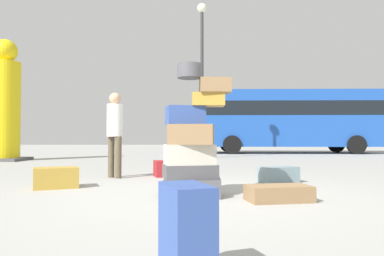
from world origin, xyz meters
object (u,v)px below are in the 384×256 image
Objects in this scene: suitcase_navy_left_side at (186,235)px; yellow_dummy_statue at (5,106)px; suitcase_slate_white_trunk at (278,175)px; lamp_post at (202,56)px; suitcase_tower at (193,146)px; person_bearded_onlooker at (115,127)px; parked_bus at (287,118)px; suitcase_maroon_upright_blue at (169,168)px; suitcase_brown_foreground_far at (279,193)px; suitcase_tan_right_side at (56,178)px.

suitcase_navy_left_side is 12.05m from yellow_dummy_statue.
lamp_post is at bearing 76.74° from suitcase_slate_white_trunk.
suitcase_tower is 2.59m from person_bearded_onlooker.
lamp_post reaches higher than suitcase_navy_left_side.
lamp_post reaches higher than parked_bus.
parked_bus is (5.47, 11.33, 1.68)m from suitcase_maroon_upright_blue.
person_bearded_onlooker is at bearing 124.53° from suitcase_brown_foreground_far.
suitcase_maroon_upright_blue is 7.89m from yellow_dummy_statue.
suitcase_slate_white_trunk reaches higher than suitcase_brown_foreground_far.
suitcase_navy_left_side is 0.05× the size of parked_bus.
suitcase_tan_right_side is at bearing -116.96° from parked_bus.
suitcase_maroon_upright_blue is (-0.43, 2.39, -0.49)m from suitcase_tower.
lamp_post is (-4.60, -4.98, 2.02)m from parked_bus.
suitcase_tan_right_side is 0.15× the size of yellow_dummy_statue.
person_bearded_onlooker is at bearing 86.67° from suitcase_navy_left_side.
suitcase_brown_foreground_far is at bearing -86.43° from lamp_post.
parked_bus reaches higher than suitcase_slate_white_trunk.
suitcase_brown_foreground_far is 1.46× the size of suitcase_navy_left_side.
parked_bus is at bearing 29.10° from yellow_dummy_statue.
suitcase_tower is 2.81m from suitcase_navy_left_side.
suitcase_tower reaches higher than person_bearded_onlooker.
yellow_dummy_statue is 7.13m from lamp_post.
parked_bus reaches higher than person_bearded_onlooker.
suitcase_maroon_upright_blue is 7.39m from lamp_post.
yellow_dummy_statue is at bearing 100.17° from suitcase_tan_right_side.
suitcase_slate_white_trunk is 0.07× the size of parked_bus.
suitcase_slate_white_trunk is (0.44, 1.75, 0.04)m from suitcase_brown_foreground_far.
suitcase_brown_foreground_far is 9.88m from lamp_post.
suitcase_maroon_upright_blue is 0.10× the size of lamp_post.
suitcase_tan_right_side is at bearing -107.17° from lamp_post.
parked_bus is 7.08m from lamp_post.
yellow_dummy_statue is 0.70× the size of lamp_post.
suitcase_brown_foreground_far is 2.63m from suitcase_navy_left_side.
suitcase_brown_foreground_far is 1.18× the size of suitcase_tan_right_side.
lamp_post is (0.87, 6.34, 3.70)m from suitcase_maroon_upright_blue.
yellow_dummy_statue reaches higher than suitcase_navy_left_side.
yellow_dummy_statue is (-4.83, 5.29, 0.87)m from person_bearded_onlooker.
person_bearded_onlooker is (-1.39, 4.91, 0.70)m from suitcase_navy_left_side.
person_bearded_onlooker reaches higher than suitcase_tan_right_side.
suitcase_slate_white_trunk is 4.42m from suitcase_navy_left_side.
suitcase_maroon_upright_blue is at bearing -114.14° from parked_bus.
suitcase_tower is 2.48m from suitcase_maroon_upright_blue.
parked_bus is (4.03, 14.10, 1.74)m from suitcase_brown_foreground_far.
suitcase_tower is 9.79m from yellow_dummy_statue.
suitcase_tower is at bearing -94.66° from suitcase_maroon_upright_blue.
suitcase_slate_white_trunk is at bearing -104.58° from parked_bus.
suitcase_slate_white_trunk is (1.45, 1.37, -0.51)m from suitcase_tower.
suitcase_navy_left_side reaches higher than suitcase_brown_foreground_far.
parked_bus is at bearing 47.28° from lamp_post.
yellow_dummy_statue is at bearing -168.93° from lamp_post.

